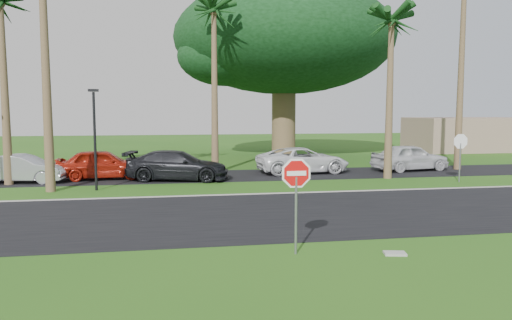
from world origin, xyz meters
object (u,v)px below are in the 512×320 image
Objects in this scene: car_red at (102,164)px; car_minivan at (303,160)px; car_silver at (23,169)px; car_dark at (177,166)px; stop_sign_far at (460,148)px; stop_sign_near at (296,186)px; car_pickup at (410,158)px.

car_minivan is (11.23, 0.69, -0.05)m from car_red.
car_red is at bearing 88.40° from car_minivan.
car_red is at bearing -71.54° from car_silver.
car_dark is 7.52m from car_minivan.
stop_sign_near is at bearing 43.73° from stop_sign_far.
car_silver is at bearing 89.97° from car_minivan.
car_pickup reaches higher than car_minivan.
car_dark reaches higher than car_silver.
car_silver is 0.91× the size of car_pickup.
car_red is (-18.18, 4.22, -0.97)m from stop_sign_far.
car_red is 11.25m from car_minivan.
stop_sign_near is at bearing -156.92° from car_dark.
stop_sign_near reaches higher than car_pickup.
car_minivan is at bearing -76.14° from car_silver.
car_silver is 21.78m from car_pickup.
car_silver is 0.80× the size of car_minivan.
car_red reaches higher than car_minivan.
car_dark is at bearing -12.41° from stop_sign_far.
car_minivan is (4.55, 15.91, -1.02)m from stop_sign_near.
car_dark is at bearing -108.00° from car_red.
stop_sign_far is 0.61× the size of car_silver.
car_pickup reaches higher than car_red.
stop_sign_near reaches higher than car_silver.
car_dark is (3.92, -1.08, -0.02)m from car_red.
car_silver is at bearing 83.74° from car_pickup.
stop_sign_near is 0.61× the size of car_silver.
car_red is 4.07m from car_dark.
car_red is (-6.68, 15.22, -0.97)m from stop_sign_near.
car_pickup is (14.01, 1.75, 0.03)m from car_dark.
car_minivan is (15.03, 1.34, 0.04)m from car_silver.
stop_sign_far is at bearing -105.64° from car_red.
car_dark is at bearing 98.52° from car_minivan.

